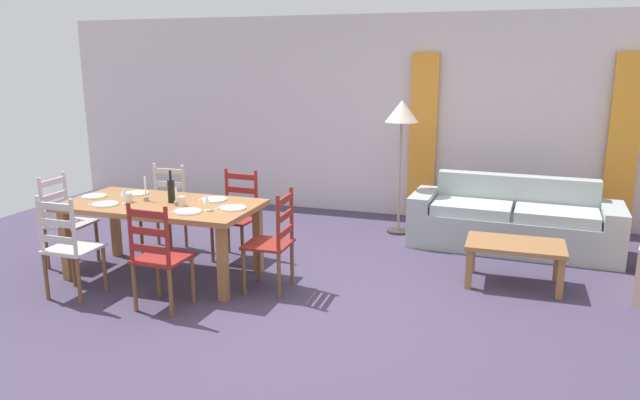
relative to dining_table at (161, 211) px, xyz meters
The scene contains 33 objects.
ground_plane 1.59m from the dining_table, ahead, with size 9.60×9.60×0.02m, color #423852.
wall_far 3.53m from the dining_table, 65.57° to the left, with size 9.60×0.16×2.70m, color silver.
curtain_panel_left 3.69m from the dining_table, 55.39° to the left, with size 0.35×0.08×2.20m, color orange.
curtain_panel_right 5.42m from the dining_table, 33.94° to the left, with size 0.35×0.08×2.20m, color orange.
dining_table is the anchor object (origin of this frame).
dining_chair_near_left 0.91m from the dining_table, 123.26° to the right, with size 0.43×0.41×0.96m.
dining_chair_near_right 0.85m from the dining_table, 59.38° to the right, with size 0.43×0.41×0.96m.
dining_chair_far_left 0.89m from the dining_table, 121.10° to the left, with size 0.43×0.41×0.96m.
dining_chair_far_right 0.87m from the dining_table, 58.12° to the left, with size 0.44×0.42×0.96m.
dining_chair_head_west 1.16m from the dining_table, behind, with size 0.42×0.44×0.96m.
dining_chair_head_east 1.20m from the dining_table, ahead, with size 0.41×0.43×0.96m.
dinner_plate_near_left 0.52m from the dining_table, 150.95° to the right, with size 0.24×0.24×0.02m, color white.
fork_near_left 0.66m from the dining_table, 157.38° to the right, with size 0.02×0.17×0.01m, color silver.
dinner_plate_near_right 0.52m from the dining_table, 29.05° to the right, with size 0.24×0.24×0.02m, color white.
fork_near_right 0.40m from the dining_table, 39.81° to the right, with size 0.02×0.17×0.01m, color silver.
dinner_plate_far_left 0.52m from the dining_table, 150.95° to the left, with size 0.24×0.24×0.02m, color white.
fork_far_left 0.66m from the dining_table, 157.38° to the left, with size 0.02×0.17×0.01m, color silver.
dinner_plate_far_right 0.52m from the dining_table, 29.05° to the left, with size 0.24×0.24×0.02m, color white.
fork_far_right 0.40m from the dining_table, 39.81° to the left, with size 0.02×0.17×0.01m, color silver.
dinner_plate_head_west 0.79m from the dining_table, behind, with size 0.24×0.24×0.02m, color white.
fork_head_west 0.93m from the dining_table, behind, with size 0.02×0.17×0.01m, color silver.
dinner_plate_head_east 0.79m from the dining_table, ahead, with size 0.24×0.24×0.02m, color white.
fork_head_east 0.64m from the dining_table, ahead, with size 0.02×0.17×0.01m, color silver.
wine_bottle 0.23m from the dining_table, 28.14° to the left, with size 0.07×0.07×0.32m.
wine_glass_near_left 0.39m from the dining_table, 155.07° to the right, with size 0.06×0.06×0.16m.
wine_glass_near_right 0.62m from the dining_table, 12.93° to the right, with size 0.06×0.06×0.16m.
coffee_cup_primary 0.29m from the dining_table, ahead, with size 0.07×0.07×0.09m, color beige.
coffee_cup_secondary 0.35m from the dining_table, 168.74° to the right, with size 0.07×0.07×0.09m, color beige.
candle_tall 0.24m from the dining_table, behind, with size 0.05×0.05×0.24m.
candle_short 0.24m from the dining_table, 11.31° to the right, with size 0.05×0.05×0.17m.
couch 3.89m from the dining_table, 31.92° to the left, with size 2.32×0.92×0.80m.
coffee_table 3.43m from the dining_table, 14.09° to the left, with size 0.90×0.56×0.42m.
standing_lamp 3.04m from the dining_table, 49.12° to the left, with size 0.40×0.40×1.64m.
Camera 1 is at (1.77, -4.63, 2.10)m, focal length 32.86 mm.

